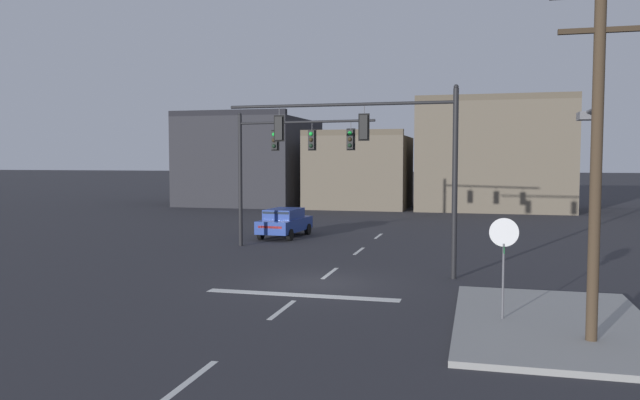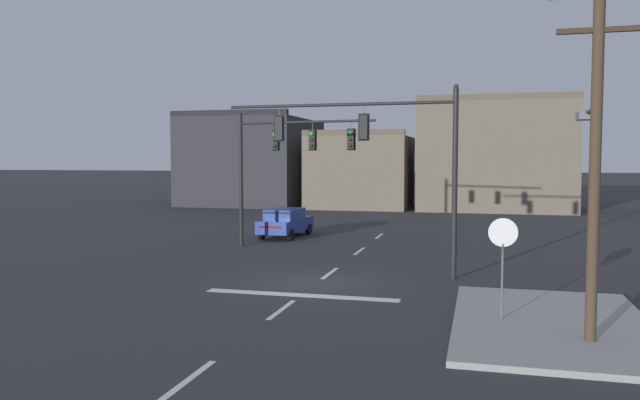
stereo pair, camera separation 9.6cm
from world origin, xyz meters
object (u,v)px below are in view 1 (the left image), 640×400
stop_sign (504,244)px  car_lot_nearside (285,222)px  utility_pole (596,144)px  signal_mast_far_side (281,153)px  signal_mast_near_side (385,148)px

stop_sign → car_lot_nearside: stop_sign is taller
stop_sign → car_lot_nearside: size_ratio=0.62×
stop_sign → utility_pole: size_ratio=0.33×
car_lot_nearside → utility_pole: (13.14, -17.76, 3.87)m
signal_mast_far_side → car_lot_nearside: 5.81m
car_lot_nearside → utility_pole: utility_pole is taller
signal_mast_near_side → signal_mast_far_side: size_ratio=1.25×
signal_mast_near_side → stop_sign: size_ratio=3.13×
utility_pole → signal_mast_far_side: bearing=131.5°
car_lot_nearside → utility_pole: bearing=-53.5°
signal_mast_near_side → signal_mast_far_side: bearing=135.1°
stop_sign → signal_mast_near_side: bearing=123.5°
signal_mast_far_side → stop_sign: size_ratio=2.50×
stop_sign → utility_pole: utility_pole is taller
stop_sign → utility_pole: (1.94, -1.46, 2.58)m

